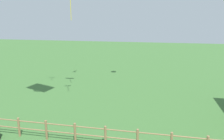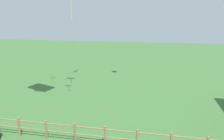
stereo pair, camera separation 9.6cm
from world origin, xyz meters
name	(u,v)px [view 2 (the right image)]	position (x,y,z in m)	size (l,w,h in m)	color
wooden_fence	(105,135)	(0.00, 5.89, 0.69)	(22.11, 0.14, 1.23)	olive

